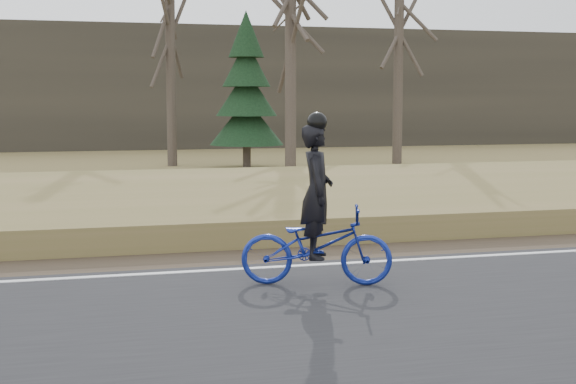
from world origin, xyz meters
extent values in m
cube|color=olive|center=(0.00, 4.20, 0.22)|extent=(120.00, 5.00, 0.44)
cube|color=slate|center=(0.00, 8.00, 0.23)|extent=(120.00, 3.00, 0.45)
cube|color=black|center=(0.00, 8.00, 0.52)|extent=(120.00, 2.40, 0.14)
cube|color=brown|center=(0.00, 7.28, 0.67)|extent=(120.00, 0.07, 0.15)
cube|color=brown|center=(0.00, 8.72, 0.67)|extent=(120.00, 0.07, 0.15)
cube|color=#383328|center=(0.00, 30.00, 3.00)|extent=(120.00, 4.00, 6.00)
imported|color=navy|center=(-5.37, -0.96, 0.57)|extent=(2.06, 1.21, 1.02)
imported|color=black|center=(-5.37, -0.96, 1.27)|extent=(0.58, 0.72, 1.72)
sphere|color=black|center=(-5.37, -0.96, 2.15)|extent=(0.26, 0.26, 0.26)
cylinder|color=#4B4037|center=(-5.02, 18.69, 4.45)|extent=(0.36, 0.36, 8.90)
cylinder|color=#4B4037|center=(-1.68, 14.37, 3.69)|extent=(0.36, 0.36, 7.38)
cylinder|color=#4B4037|center=(3.36, 17.62, 4.30)|extent=(0.36, 0.36, 8.61)
cylinder|color=#4B4037|center=(-2.58, 17.03, 0.55)|extent=(0.28, 0.28, 1.11)
cone|color=#163119|center=(-2.58, 17.03, 1.64)|extent=(2.60, 2.60, 1.62)
cone|color=#163119|center=(-2.58, 17.03, 2.66)|extent=(2.15, 2.15, 1.62)
cone|color=#163119|center=(-2.58, 17.03, 3.68)|extent=(1.70, 1.70, 1.62)
cone|color=#163119|center=(-2.58, 17.03, 4.69)|extent=(1.25, 1.25, 1.62)
camera|label=1|loc=(-8.28, -10.70, 2.45)|focal=50.00mm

